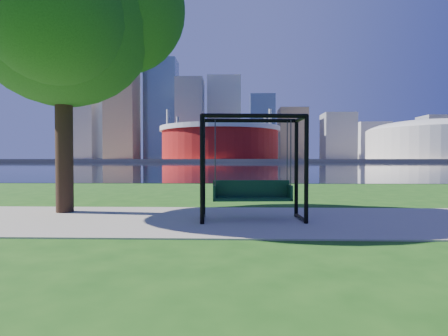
{
  "coord_description": "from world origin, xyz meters",
  "views": [
    {
      "loc": [
        0.2,
        -8.53,
        1.4
      ],
      "look_at": [
        -0.06,
        0.0,
        1.2
      ],
      "focal_mm": 28.0,
      "sensor_mm": 36.0,
      "label": 1
    }
  ],
  "objects": [
    {
      "name": "river",
      "position": [
        0.0,
        102.0,
        0.01
      ],
      "size": [
        900.0,
        180.0,
        0.02
      ],
      "primitive_type": "cube",
      "color": "black",
      "rests_on": "ground"
    },
    {
      "name": "park_tree",
      "position": [
        -4.32,
        0.55,
        5.35
      ],
      "size": [
        6.21,
        5.61,
        7.71
      ],
      "color": "black",
      "rests_on": "ground"
    },
    {
      "name": "stadium",
      "position": [
        -10.0,
        235.0,
        14.23
      ],
      "size": [
        83.0,
        83.0,
        32.0
      ],
      "color": "maroon",
      "rests_on": "far_bank"
    },
    {
      "name": "ground",
      "position": [
        0.0,
        0.0,
        0.0
      ],
      "size": [
        900.0,
        900.0,
        0.0
      ],
      "primitive_type": "plane",
      "color": "#1E5114",
      "rests_on": "ground"
    },
    {
      "name": "arena",
      "position": [
        135.0,
        235.0,
        15.87
      ],
      "size": [
        84.0,
        84.0,
        26.56
      ],
      "color": "beige",
      "rests_on": "far_bank"
    },
    {
      "name": "far_bank",
      "position": [
        0.0,
        306.0,
        1.0
      ],
      "size": [
        900.0,
        228.0,
        2.0
      ],
      "primitive_type": "cube",
      "color": "#937F60",
      "rests_on": "ground"
    },
    {
      "name": "swing",
      "position": [
        0.6,
        -0.57,
        1.15
      ],
      "size": [
        2.39,
        1.14,
        2.39
      ],
      "rotation": [
        0.0,
        0.0,
        0.06
      ],
      "color": "black",
      "rests_on": "ground"
    },
    {
      "name": "skyline",
      "position": [
        -4.27,
        319.39,
        35.89
      ],
      "size": [
        392.0,
        66.0,
        96.5
      ],
      "color": "gray",
      "rests_on": "far_bank"
    },
    {
      "name": "path",
      "position": [
        0.0,
        -0.5,
        0.01
      ],
      "size": [
        120.0,
        4.0,
        0.03
      ],
      "primitive_type": "cube",
      "color": "#9E937F",
      "rests_on": "ground"
    }
  ]
}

